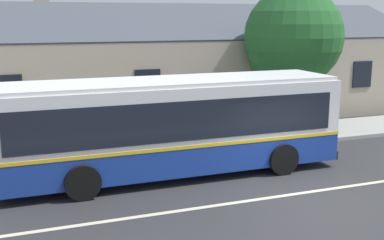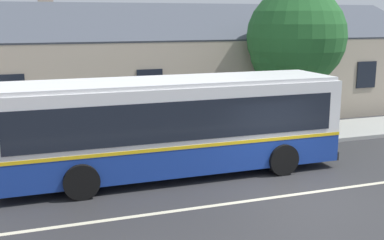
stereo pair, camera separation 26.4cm
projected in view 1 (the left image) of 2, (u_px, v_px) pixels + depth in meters
ground_plane at (299, 194)px, 13.59m from camera, size 300.00×300.00×0.00m
sidewalk_far at (216, 141)px, 19.08m from camera, size 60.00×3.00×0.15m
lane_divider_stripe at (299, 193)px, 13.59m from camera, size 60.00×0.16×0.01m
community_building at (176, 73)px, 25.15m from camera, size 24.09×9.09×6.61m
transit_bus at (171, 124)px, 14.95m from camera, size 10.76×2.81×3.03m
street_tree_primary at (291, 41)px, 20.59m from camera, size 4.26×4.26×6.20m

